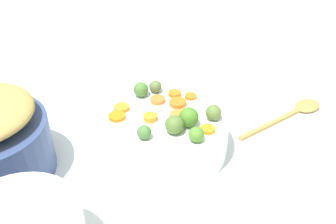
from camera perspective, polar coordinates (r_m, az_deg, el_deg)
The scene contains 19 objects.
tabletop at distance 0.90m, azimuth 0.28°, elevation -4.81°, with size 2.40×2.40×0.02m, color silver.
serving_bowl_carrots at distance 0.85m, azimuth 0.00°, elevation -3.06°, with size 0.26×0.26×0.09m, color white.
carrot_slice_0 at distance 0.82m, azimuth 1.53°, elevation -0.46°, with size 0.04×0.04×0.01m, color orange.
carrot_slice_1 at distance 0.85m, azimuth 1.43°, elevation 1.30°, with size 0.04×0.04×0.01m, color orange.
carrot_slice_2 at distance 0.81m, azimuth -2.67°, elevation -0.74°, with size 0.03×0.03×0.01m, color orange.
carrot_slice_3 at distance 0.82m, azimuth -7.42°, elevation -0.64°, with size 0.04×0.04×0.01m, color orange.
carrot_slice_4 at distance 0.84m, azimuth -6.76°, elevation 0.60°, with size 0.03×0.03×0.01m, color orange.
carrot_slice_5 at distance 0.78m, azimuth 5.92°, elevation -2.40°, with size 0.03×0.03×0.01m, color orange.
carrot_slice_6 at distance 0.89m, azimuth 0.97°, elevation 2.68°, with size 0.03×0.03×0.01m, color orange.
carrot_slice_7 at distance 0.87m, azimuth -1.38°, elevation 1.82°, with size 0.03×0.03×0.01m, color orange.
carrot_slice_8 at distance 0.88m, azimuth 3.07°, elevation 2.39°, with size 0.03×0.03×0.01m, color orange.
brussels_sprout_0 at distance 0.78m, azimuth 3.00°, elevation -0.74°, with size 0.04×0.04×0.04m, color #467925.
brussels_sprout_1 at distance 0.75m, azimuth -3.48°, elevation -2.94°, with size 0.03×0.03×0.03m, color #477338.
brussels_sprout_2 at distance 0.88m, azimuth -3.95°, elevation 3.26°, with size 0.03×0.03×0.03m, color #477331.
brussels_sprout_3 at distance 0.76m, azimuth 0.93°, elevation -1.85°, with size 0.04×0.04×0.04m, color #537131.
brussels_sprout_4 at distance 0.81m, azimuth 6.59°, elevation -0.07°, with size 0.03×0.03×0.03m, color #5A7235.
brussels_sprout_5 at distance 0.89m, azimuth -1.84°, elevation 3.71°, with size 0.03×0.03×0.03m, color #596D3A.
brussels_sprout_6 at distance 0.75m, azimuth 4.11°, elevation -3.26°, with size 0.03×0.03×0.03m, color #4E812B.
wooden_spoon at distance 1.04m, azimuth 18.22°, elevation 0.21°, with size 0.27×0.07×0.01m.
Camera 1 is at (-0.48, -0.50, 0.59)m, focal length 42.12 mm.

